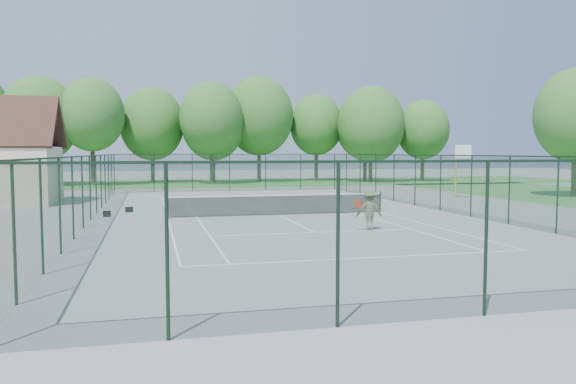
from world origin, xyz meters
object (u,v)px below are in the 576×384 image
basketball_goal (460,161)px  tennis_player (369,210)px  tennis_net (279,204)px  sports_bag_a (107,214)px

basketball_goal → tennis_player: (-11.98, -13.31, -1.74)m
tennis_net → basketball_goal: basketball_goal is taller
tennis_net → tennis_player: 6.72m
basketball_goal → tennis_player: 17.99m
sports_bag_a → tennis_player: size_ratio=0.20×
sports_bag_a → basketball_goal: bearing=7.6°
sports_bag_a → tennis_player: bearing=-41.9°
tennis_net → basketball_goal: size_ratio=3.04×
tennis_net → sports_bag_a: tennis_net is taller
tennis_net → tennis_player: bearing=-69.7°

